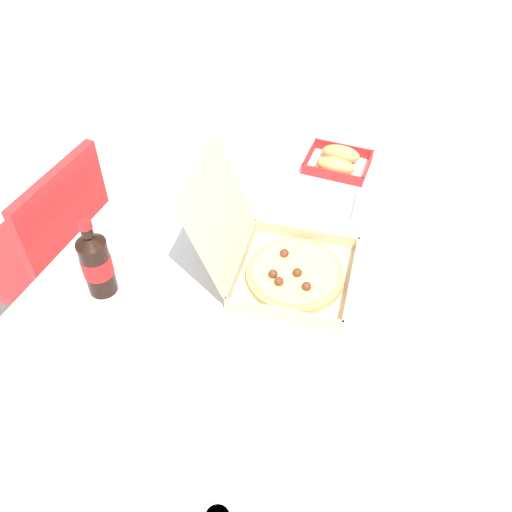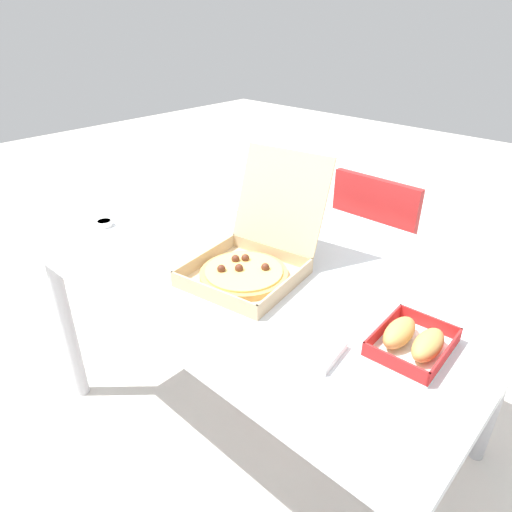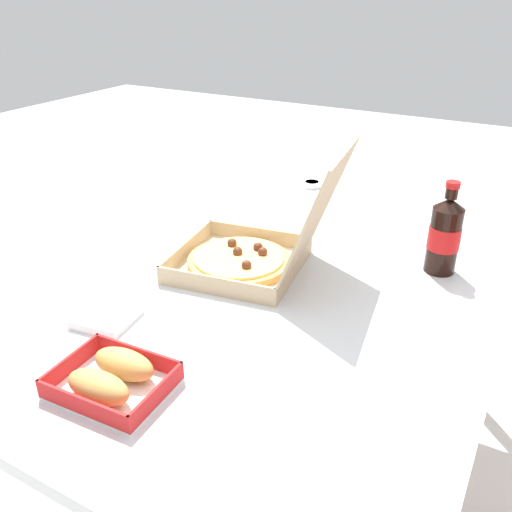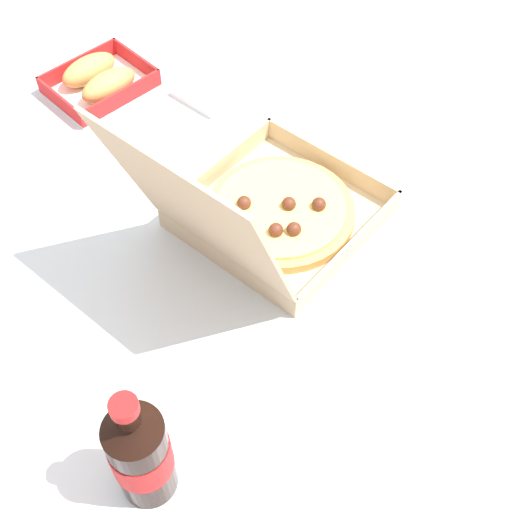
{
  "view_description": "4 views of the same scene",
  "coord_description": "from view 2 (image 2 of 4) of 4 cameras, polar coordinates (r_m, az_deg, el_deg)",
  "views": [
    {
      "loc": [
        -0.88,
        -0.42,
        1.79
      ],
      "look_at": [
        0.06,
        -0.02,
        0.73
      ],
      "focal_mm": 39.56,
      "sensor_mm": 36.0,
      "label": 1
    },
    {
      "loc": [
        0.81,
        -0.91,
        1.39
      ],
      "look_at": [
        -0.0,
        -0.05,
        0.74
      ],
      "focal_mm": 31.79,
      "sensor_mm": 36.0,
      "label": 2
    },
    {
      "loc": [
        1.04,
        0.47,
        1.34
      ],
      "look_at": [
        0.03,
        -0.1,
        0.75
      ],
      "focal_mm": 38.49,
      "sensor_mm": 36.0,
      "label": 3
    },
    {
      "loc": [
        -0.49,
        0.38,
        1.57
      ],
      "look_at": [
        -0.03,
        -0.03,
        0.77
      ],
      "focal_mm": 46.86,
      "sensor_mm": 36.0,
      "label": 4
    }
  ],
  "objects": [
    {
      "name": "dipping_sauce_cup",
      "position": [
        1.68,
        -18.54,
        3.95
      ],
      "size": [
        0.06,
        0.06,
        0.02
      ],
      "color": "white",
      "rests_on": "dining_table"
    },
    {
      "name": "bread_side_box",
      "position": [
        1.08,
        19.14,
        -10.0
      ],
      "size": [
        0.16,
        0.2,
        0.06
      ],
      "color": "white",
      "rests_on": "dining_table"
    },
    {
      "name": "chair",
      "position": [
        2.01,
        15.59,
        0.62
      ],
      "size": [
        0.41,
        0.41,
        0.83
      ],
      "color": "red",
      "rests_on": "ground_plane"
    },
    {
      "name": "cola_bottle",
      "position": [
        1.66,
        3.35,
        8.28
      ],
      "size": [
        0.07,
        0.07,
        0.22
      ],
      "color": "black",
      "rests_on": "dining_table"
    },
    {
      "name": "paper_menu",
      "position": [
        1.81,
        -3.6,
        6.87
      ],
      "size": [
        0.24,
        0.2,
        0.0
      ],
      "primitive_type": "cube",
      "rotation": [
        0.0,
        0.0,
        -0.29
      ],
      "color": "white",
      "rests_on": "dining_table"
    },
    {
      "name": "pizza_box_open",
      "position": [
        1.29,
        -0.67,
        -0.51
      ],
      "size": [
        0.34,
        0.43,
        0.32
      ],
      "color": "tan",
      "rests_on": "dining_table"
    },
    {
      "name": "ground_plane",
      "position": [
        1.85,
        1.08,
        -20.0
      ],
      "size": [
        10.0,
        10.0,
        0.0
      ],
      "primitive_type": "plane",
      "color": "beige"
    },
    {
      "name": "napkin_pile",
      "position": [
        1.03,
        7.37,
        -11.52
      ],
      "size": [
        0.12,
        0.12,
        0.02
      ],
      "primitive_type": "cube",
      "rotation": [
        0.0,
        0.0,
        0.14
      ],
      "color": "white",
      "rests_on": "dining_table"
    },
    {
      "name": "dining_table",
      "position": [
        1.43,
        1.32,
        -2.55
      ],
      "size": [
        1.43,
        0.93,
        0.72
      ],
      "color": "silver",
      "rests_on": "ground_plane"
    }
  ]
}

